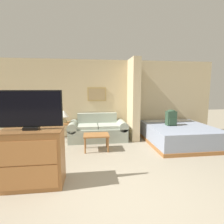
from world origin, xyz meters
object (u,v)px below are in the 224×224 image
Objects in this scene: couch at (98,130)px; coffee_table at (96,136)px; table_lamp at (64,115)px; tv at (30,110)px; backpack at (171,117)px; tv_dresser at (33,158)px; bed at (178,134)px.

couch is 2.74× the size of coffee_table.
coffee_table is 1.72× the size of table_lamp.
table_lamp is 2.64m from tv.
coffee_table is 0.66× the size of tv.
backpack is at bearing 8.61° from coffee_table.
bed is at bearing 27.42° from tv_dresser.
couch is 2.31m from backpack.
tv_dresser is (-0.16, -2.59, -0.35)m from table_lamp.
tv is at bearing -152.59° from bed.
coffee_table is 1.95m from tv_dresser.
tv is 0.49× the size of bed.
coffee_table is 0.67× the size of tv_dresser.
coffee_table is 1.41× the size of backpack.
couch is 4.70× the size of table_lamp.
couch is 2.50m from bed.
backpack is at bearing 29.64° from tv.
backpack reaches higher than tv_dresser.
backpack reaches higher than table_lamp.
coffee_table is at bearing -171.39° from backpack.
coffee_table is at bearing -173.38° from bed.
table_lamp is at bearing 168.38° from bed.
table_lamp reaches higher than bed.
tv_dresser is 0.98× the size of tv.
tv is (-0.16, -2.59, 0.48)m from table_lamp.
backpack is (2.18, -0.60, 0.48)m from couch.
coffee_table is 0.33× the size of bed.
coffee_table is 2.16m from tv.
couch is at bearing 164.88° from bed.
couch is at bearing -3.36° from table_lamp.
backpack reaches higher than bed.
bed is at bearing 6.62° from coffee_table.
tv_dresser is 0.48× the size of bed.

